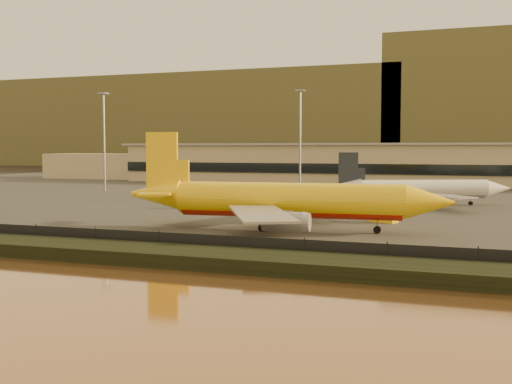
# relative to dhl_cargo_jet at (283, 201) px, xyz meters

# --- Properties ---
(ground) EXTENTS (900.00, 900.00, 0.00)m
(ground) POSITION_rel_dhl_cargo_jet_xyz_m (-8.56, -9.29, -4.18)
(ground) COLOR black
(ground) RESTS_ON ground
(embankment) EXTENTS (320.00, 7.00, 1.40)m
(embankment) POSITION_rel_dhl_cargo_jet_xyz_m (-8.56, -26.29, -3.48)
(embankment) COLOR black
(embankment) RESTS_ON ground
(tarmac) EXTENTS (320.00, 220.00, 0.20)m
(tarmac) POSITION_rel_dhl_cargo_jet_xyz_m (-8.56, 85.71, -4.08)
(tarmac) COLOR #2D2D2D
(tarmac) RESTS_ON ground
(perimeter_fence) EXTENTS (300.00, 0.05, 2.20)m
(perimeter_fence) POSITION_rel_dhl_cargo_jet_xyz_m (-8.56, -22.29, -2.88)
(perimeter_fence) COLOR black
(perimeter_fence) RESTS_ON tarmac
(terminal_building) EXTENTS (202.00, 25.00, 12.60)m
(terminal_building) POSITION_rel_dhl_cargo_jet_xyz_m (-23.08, 116.26, 2.06)
(terminal_building) COLOR tan
(terminal_building) RESTS_ON tarmac
(apron_light_masts) EXTENTS (152.20, 12.20, 25.40)m
(apron_light_masts) POSITION_rel_dhl_cargo_jet_xyz_m (6.44, 65.71, 11.52)
(apron_light_masts) COLOR slate
(apron_light_masts) RESTS_ON tarmac
(distant_hills) EXTENTS (470.00, 160.00, 70.00)m
(distant_hills) POSITION_rel_dhl_cargo_jet_xyz_m (-29.30, 330.71, 27.21)
(distant_hills) COLOR brown
(distant_hills) RESTS_ON ground
(dhl_cargo_jet) EXTENTS (44.69, 43.58, 13.34)m
(dhl_cargo_jet) POSITION_rel_dhl_cargo_jet_xyz_m (0.00, 0.00, 0.00)
(dhl_cargo_jet) COLOR yellow
(dhl_cargo_jet) RESTS_ON tarmac
(white_narrowbody_jet) EXTENTS (33.95, 32.09, 10.28)m
(white_narrowbody_jet) POSITION_rel_dhl_cargo_jet_xyz_m (13.26, 44.96, -0.91)
(white_narrowbody_jet) COLOR silver
(white_narrowbody_jet) RESTS_ON tarmac
(gse_vehicle_yellow) EXTENTS (4.34, 3.11, 1.78)m
(gse_vehicle_yellow) POSITION_rel_dhl_cargo_jet_xyz_m (11.30, 14.00, -3.09)
(gse_vehicle_yellow) COLOR yellow
(gse_vehicle_yellow) RESTS_ON tarmac
(gse_vehicle_white) EXTENTS (4.27, 2.98, 1.76)m
(gse_vehicle_white) POSITION_rel_dhl_cargo_jet_xyz_m (-25.33, 24.11, -3.10)
(gse_vehicle_white) COLOR silver
(gse_vehicle_white) RESTS_ON tarmac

